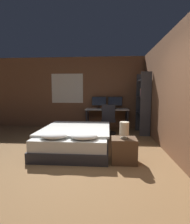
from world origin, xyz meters
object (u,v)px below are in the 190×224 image
at_px(bedside_lamp, 124,129).
at_px(office_chair, 108,122).
at_px(monitor_right, 115,102).
at_px(computer_mouse, 115,109).
at_px(bookshelf, 144,100).
at_px(monitor_left, 99,102).
at_px(bed, 76,138).
at_px(desk, 107,111).
at_px(keyboard, 107,109).
at_px(nightstand, 124,150).

bearing_deg(bedside_lamp, office_chair, 97.58).
xyz_separation_m(monitor_right, computer_mouse, (-0.01, -0.44, -0.23)).
bearing_deg(bookshelf, computer_mouse, 156.63).
bearing_deg(bedside_lamp, computer_mouse, 91.38).
xyz_separation_m(bedside_lamp, monitor_left, (-0.67, 3.25, 0.34)).
bearing_deg(bookshelf, office_chair, -173.43).
xyz_separation_m(bed, monitor_left, (0.43, 2.49, 0.76)).
bearing_deg(desk, bedside_lamp, -83.23).
xyz_separation_m(office_chair, bookshelf, (1.14, 0.13, 0.71)).
bearing_deg(monitor_left, computer_mouse, -36.56).
distance_m(monitor_right, keyboard, 0.59).
xyz_separation_m(monitor_left, monitor_right, (0.61, 0.00, 0.00)).
relative_size(nightstand, keyboard, 1.21).
bearing_deg(computer_mouse, monitor_left, 143.44).
bearing_deg(office_chair, keyboard, 96.03).
relative_size(bed, office_chair, 2.10).
xyz_separation_m(bed, monitor_right, (1.05, 2.49, 0.76)).
relative_size(desk, office_chair, 1.59).
bearing_deg(bed, nightstand, -34.68).
distance_m(monitor_right, office_chair, 1.17).
relative_size(bed, nightstand, 4.24).
relative_size(nightstand, office_chair, 0.49).
xyz_separation_m(monitor_right, keyboard, (-0.31, -0.44, -0.24)).
bearing_deg(bed, bookshelf, 40.75).
height_order(bedside_lamp, office_chair, office_chair).
xyz_separation_m(monitor_left, keyboard, (0.31, -0.44, -0.24)).
height_order(nightstand, monitor_left, monitor_left).
bearing_deg(nightstand, monitor_right, 90.95).
relative_size(monitor_right, computer_mouse, 7.68).
height_order(desk, monitor_right, monitor_right).
xyz_separation_m(nightstand, bookshelf, (0.83, 2.42, 0.86)).
height_order(desk, office_chair, office_chair).
bearing_deg(keyboard, desk, 90.00).
height_order(nightstand, keyboard, keyboard).
bearing_deg(keyboard, nightstand, -82.71).
bearing_deg(bookshelf, monitor_right, 136.79).
bearing_deg(keyboard, office_chair, -83.97).
height_order(bedside_lamp, bookshelf, bookshelf).
height_order(nightstand, computer_mouse, computer_mouse).
bearing_deg(desk, monitor_left, 143.84).
relative_size(nightstand, desk, 0.31).
xyz_separation_m(computer_mouse, office_chair, (-0.24, -0.52, -0.39)).
height_order(bed, nightstand, bed).
bearing_deg(monitor_left, bed, -99.88).
xyz_separation_m(monitor_right, office_chair, (-0.25, -0.96, -0.62)).
xyz_separation_m(bedside_lamp, desk, (-0.36, 3.03, 0.00)).
bearing_deg(desk, computer_mouse, -36.97).
relative_size(bedside_lamp, monitor_right, 0.60).
distance_m(monitor_left, keyboard, 0.59).
relative_size(monitor_left, bookshelf, 0.27).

